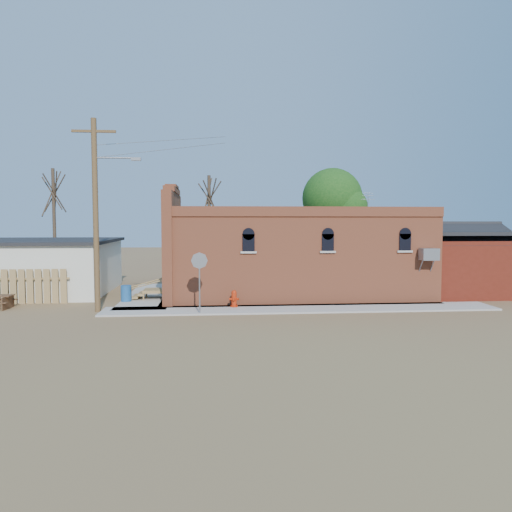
{
  "coord_description": "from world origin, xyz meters",
  "views": [
    {
      "loc": [
        -2.78,
        -22.65,
        4.26
      ],
      "look_at": [
        -0.46,
        3.9,
        2.4
      ],
      "focal_mm": 35.0,
      "sensor_mm": 36.0,
      "label": 1
    }
  ],
  "objects": [
    {
      "name": "fire_hydrant",
      "position": [
        -1.75,
        1.48,
        0.49
      ],
      "size": [
        0.49,
        0.48,
        0.82
      ],
      "rotation": [
        0.0,
        0.0,
        -0.42
      ],
      "color": "#AD2309",
      "rests_on": "sidewalk_south"
    },
    {
      "name": "ground",
      "position": [
        0.0,
        0.0,
        0.0
      ],
      "size": [
        120.0,
        120.0,
        0.0
      ],
      "primitive_type": "plane",
      "color": "brown",
      "rests_on": "ground"
    },
    {
      "name": "sidewalk_south",
      "position": [
        1.5,
        0.9,
        0.04
      ],
      "size": [
        19.0,
        2.2,
        0.08
      ],
      "primitive_type": "cube",
      "color": "#9E9991",
      "rests_on": "ground"
    },
    {
      "name": "utility_pole",
      "position": [
        -8.14,
        1.2,
        4.77
      ],
      "size": [
        3.12,
        0.26,
        9.0
      ],
      "color": "brown",
      "rests_on": "ground"
    },
    {
      "name": "tree_leafy",
      "position": [
        6.0,
        13.5,
        5.93
      ],
      "size": [
        4.4,
        4.4,
        8.15
      ],
      "color": "#463928",
      "rests_on": "ground"
    },
    {
      "name": "trash_barrel",
      "position": [
        -7.3,
        3.7,
        0.5
      ],
      "size": [
        0.7,
        0.7,
        0.83
      ],
      "primitive_type": "cylinder",
      "rotation": [
        0.0,
        0.0,
        -0.36
      ],
      "color": "#1B4F8A",
      "rests_on": "sidewalk_west"
    },
    {
      "name": "wood_fence",
      "position": [
        -12.8,
        3.8,
        0.9
      ],
      "size": [
        5.2,
        0.1,
        1.8
      ],
      "primitive_type": null,
      "color": "olive",
      "rests_on": "ground"
    },
    {
      "name": "stop_sign",
      "position": [
        -3.38,
        0.0,
        2.22
      ],
      "size": [
        0.75,
        0.18,
        2.78
      ],
      "rotation": [
        0.0,
        0.0,
        -0.26
      ],
      "color": "gray",
      "rests_on": "sidewalk_south"
    },
    {
      "name": "brick_bar",
      "position": [
        1.64,
        5.49,
        2.34
      ],
      "size": [
        16.4,
        7.97,
        6.3
      ],
      "color": "#C6613C",
      "rests_on": "ground"
    },
    {
      "name": "sidewalk_west",
      "position": [
        -6.3,
        6.0,
        0.04
      ],
      "size": [
        2.6,
        10.0,
        0.08
      ],
      "primitive_type": "cube",
      "color": "#9E9991",
      "rests_on": "ground"
    },
    {
      "name": "tree_bare_far",
      "position": [
        -14.0,
        14.0,
        6.36
      ],
      "size": [
        2.8,
        2.8,
        8.16
      ],
      "color": "#463928",
      "rests_on": "ground"
    },
    {
      "name": "tree_bare_near",
      "position": [
        -3.0,
        13.0,
        5.96
      ],
      "size": [
        2.8,
        2.8,
        7.65
      ],
      "color": "#463928",
      "rests_on": "ground"
    },
    {
      "name": "red_shed",
      "position": [
        11.5,
        5.5,
        2.27
      ],
      "size": [
        5.4,
        6.4,
        4.3
      ],
      "color": "#52180E",
      "rests_on": "ground"
    }
  ]
}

